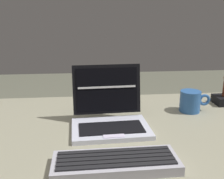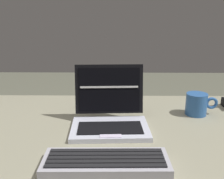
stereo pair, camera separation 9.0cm
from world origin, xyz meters
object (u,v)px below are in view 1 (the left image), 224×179
at_px(external_keyboard, 116,163).
at_px(coffee_mug, 191,101).
at_px(figurine_stand, 224,100).
at_px(laptop_front, 110,116).

xyz_separation_m(external_keyboard, coffee_mug, (0.35, 0.38, 0.03)).
height_order(figurine_stand, coffee_mug, coffee_mug).
xyz_separation_m(laptop_front, coffee_mug, (0.34, 0.12, 0.00)).
distance_m(laptop_front, external_keyboard, 0.26).
height_order(laptop_front, coffee_mug, laptop_front).
height_order(laptop_front, external_keyboard, laptop_front).
distance_m(laptop_front, coffee_mug, 0.36).
bearing_deg(external_keyboard, laptop_front, 88.90).
height_order(external_keyboard, coffee_mug, coffee_mug).
bearing_deg(coffee_mug, external_keyboard, -132.35).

